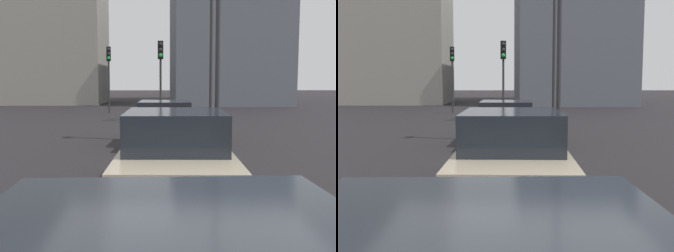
# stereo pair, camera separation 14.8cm
# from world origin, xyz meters

# --- Properties ---
(car_maroon_lead) EXTENTS (4.22, 2.23, 1.44)m
(car_maroon_lead) POSITION_xyz_m (10.60, -0.04, 0.70)
(car_maroon_lead) COLOR #510F16
(car_maroon_lead) RESTS_ON ground_plane
(car_beige_second) EXTENTS (4.54, 2.21, 1.61)m
(car_beige_second) POSITION_xyz_m (3.83, -0.07, 0.77)
(car_beige_second) COLOR tan
(car_beige_second) RESTS_ON ground_plane
(traffic_light_near_left) EXTENTS (0.32, 0.28, 4.05)m
(traffic_light_near_left) POSITION_xyz_m (17.92, 0.03, 2.92)
(traffic_light_near_left) COLOR #2D2D30
(traffic_light_near_left) RESTS_ON ground_plane
(traffic_light_near_right) EXTENTS (0.33, 0.30, 4.20)m
(traffic_light_near_right) POSITION_xyz_m (23.81, 3.26, 3.02)
(traffic_light_near_right) COLOR #2D2D30
(traffic_light_near_right) RESTS_ON ground_plane
(street_lamp_kerbside) EXTENTS (0.56, 0.36, 7.42)m
(street_lamp_kerbside) POSITION_xyz_m (10.78, -1.81, 4.36)
(street_lamp_kerbside) COLOR #2D2D30
(street_lamp_kerbside) RESTS_ON ground_plane
(street_lamp_far) EXTENTS (0.56, 0.36, 7.26)m
(street_lamp_far) POSITION_xyz_m (18.23, -2.54, 4.28)
(street_lamp_far) COLOR #2D2D30
(street_lamp_far) RESTS_ON ground_plane
(building_facade_left) EXTENTS (15.19, 9.42, 11.90)m
(building_facade_left) POSITION_xyz_m (36.87, -6.00, 5.95)
(building_facade_left) COLOR slate
(building_facade_left) RESTS_ON ground_plane
(building_facade_center) EXTENTS (8.65, 10.08, 17.65)m
(building_facade_center) POSITION_xyz_m (35.76, 10.00, 8.82)
(building_facade_center) COLOR gray
(building_facade_center) RESTS_ON ground_plane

